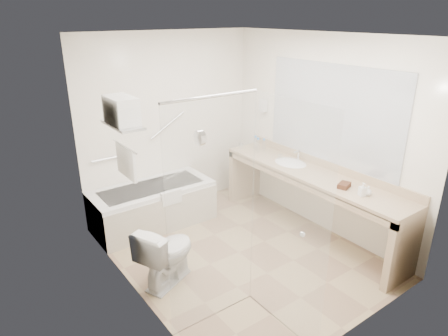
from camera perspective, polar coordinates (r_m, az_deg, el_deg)
floor at (r=4.93m, az=2.10°, el=-11.93°), size 3.20×3.20×0.00m
ceiling at (r=4.13m, az=2.59°, el=18.48°), size 2.60×3.20×0.10m
wall_back at (r=5.66m, az=-7.83°, el=6.23°), size 2.60×0.10×2.50m
wall_front at (r=3.37m, az=19.49°, el=-5.51°), size 2.60×0.10×2.50m
wall_left at (r=3.76m, az=-13.44°, el=-2.03°), size 0.10×3.20×2.50m
wall_right at (r=5.25m, az=13.57°, el=4.63°), size 0.10×3.20×2.50m
bathtub at (r=5.49m, az=-10.09°, el=-5.30°), size 1.60×0.73×0.59m
grab_bar_short at (r=5.35m, az=-16.40°, el=1.28°), size 0.40×0.03×0.03m
grab_bar_long at (r=5.60m, az=-8.08°, el=6.06°), size 0.53×0.03×0.33m
shower_enclosure at (r=3.43m, az=3.59°, el=-7.26°), size 0.96×0.91×2.11m
towel_shelf at (r=3.96m, az=-14.36°, el=6.77°), size 0.24×0.55×0.81m
vanity_counter at (r=5.16m, az=12.24°, el=-2.75°), size 0.55×2.70×0.95m
sink at (r=5.37m, az=9.46°, el=0.46°), size 0.40×0.52×0.14m
faucet at (r=5.43m, az=10.61°, el=1.87°), size 0.03×0.03×0.14m
mirror at (r=5.07m, az=15.07°, el=7.44°), size 0.02×2.00×1.20m
hairdryer_unit at (r=5.87m, az=5.62°, el=8.88°), size 0.08×0.10×0.18m
toilet at (r=4.33m, az=-8.16°, el=-12.00°), size 0.80×0.64×0.68m
amenity_basket at (r=4.72m, az=16.78°, el=-2.38°), size 0.19×0.15×0.05m
soap_bottle_a at (r=4.58m, az=19.14°, el=-3.35°), size 0.11×0.16×0.07m
soap_bottle_b at (r=4.60m, az=19.86°, el=-3.22°), size 0.08×0.11×0.08m
water_bottle_left at (r=5.74m, az=5.71°, el=3.25°), size 0.06×0.06×0.19m
water_bottle_mid at (r=5.69m, az=4.86°, el=3.24°), size 0.07×0.07×0.21m
water_bottle_right at (r=5.81m, az=4.49°, el=3.58°), size 0.06×0.06×0.20m
drinking_glass_near at (r=5.83m, az=2.47°, el=3.20°), size 0.07×0.07×0.08m
drinking_glass_far at (r=5.42m, az=8.01°, el=1.52°), size 0.07×0.07×0.08m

